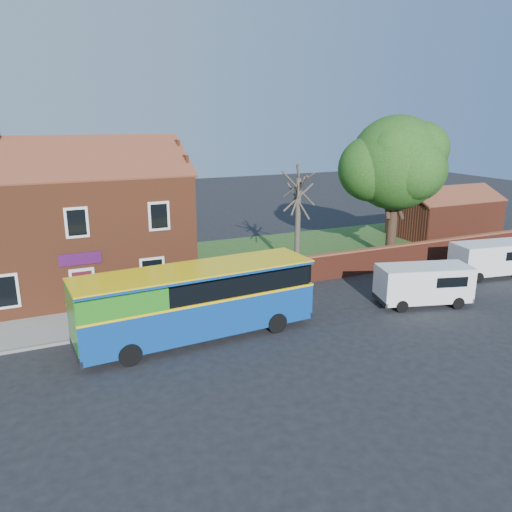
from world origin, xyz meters
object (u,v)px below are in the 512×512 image
van_near (424,283)px  van_far (491,258)px  bus (190,300)px  large_tree (395,166)px

van_near → van_far: van_far is taller
bus → large_tree: large_tree is taller
van_near → van_far: bearing=31.6°
van_near → van_far: 7.48m
bus → van_near: bearing=-8.1°
van_far → large_tree: large_tree is taller
van_far → large_tree: 8.50m
bus → large_tree: 18.80m
bus → large_tree: size_ratio=1.10×
bus → van_far: bus is taller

